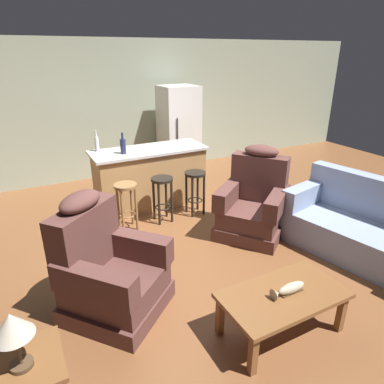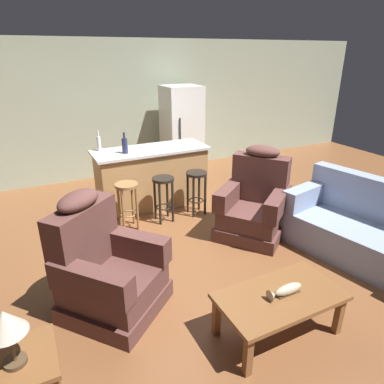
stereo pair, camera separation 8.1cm
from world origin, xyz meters
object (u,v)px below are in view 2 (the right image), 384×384
at_px(recliner_near_island, 254,205).
at_px(bar_stool_right, 196,185).
at_px(table_lamp, 6,325).
at_px(bar_stool_left, 127,198).
at_px(end_table, 19,372).
at_px(couch, 369,232).
at_px(bar_stool_middle, 163,191).
at_px(bottle_tall_green, 99,143).
at_px(refrigerator, 182,131).
at_px(kitchen_island, 152,177).
at_px(recliner_near_lamp, 106,271).
at_px(fish_figurine, 285,291).
at_px(bottle_short_amber, 125,145).
at_px(coffee_table, 280,300).

relative_size(recliner_near_island, bar_stool_right, 1.76).
relative_size(table_lamp, bar_stool_left, 0.60).
height_order(recliner_near_island, end_table, recliner_near_island).
distance_m(couch, bar_stool_middle, 2.74).
bearing_deg(bottle_tall_green, refrigerator, 27.58).
bearing_deg(kitchen_island, table_lamp, -123.68).
distance_m(recliner_near_lamp, refrigerator, 4.11).
distance_m(fish_figurine, bottle_tall_green, 3.55).
height_order(refrigerator, bottle_short_amber, refrigerator).
xyz_separation_m(fish_figurine, recliner_near_lamp, (-1.30, 1.04, -0.04)).
relative_size(fish_figurine, table_lamp, 0.83).
height_order(coffee_table, bar_stool_middle, bar_stool_middle).
bearing_deg(bar_stool_middle, bar_stool_left, 180.00).
xyz_separation_m(couch, end_table, (-3.81, -0.37, 0.12)).
relative_size(fish_figurine, bar_stool_right, 0.50).
distance_m(recliner_near_island, kitchen_island, 1.78).
bearing_deg(couch, bar_stool_right, -69.19).
bearing_deg(refrigerator, table_lamp, -126.37).
xyz_separation_m(couch, bar_stool_left, (-2.38, 2.03, 0.13)).
relative_size(end_table, bar_stool_middle, 0.82).
xyz_separation_m(coffee_table, couch, (1.78, 0.49, -0.02)).
relative_size(couch, bottle_tall_green, 6.43).
bearing_deg(bottle_short_amber, recliner_near_lamp, -112.14).
height_order(refrigerator, bottle_tall_green, refrigerator).
bearing_deg(bar_stool_right, bottle_short_amber, 148.69).
xyz_separation_m(bar_stool_right, bottle_tall_green, (-1.22, 0.87, 0.60)).
distance_m(table_lamp, bottle_short_amber, 3.39).
distance_m(recliner_near_island, bar_stool_middle, 1.32).
bearing_deg(table_lamp, bottle_short_amber, 61.65).
relative_size(table_lamp, bottle_tall_green, 1.30).
height_order(recliner_near_lamp, refrigerator, refrigerator).
bearing_deg(recliner_near_island, bar_stool_left, -67.77).
distance_m(kitchen_island, bar_stool_left, 0.87).
height_order(bar_stool_middle, bottle_tall_green, bottle_tall_green).
height_order(fish_figurine, bottle_short_amber, bottle_short_amber).
height_order(couch, bottle_short_amber, bottle_short_amber).
bearing_deg(bottle_short_amber, coffee_table, -82.14).
height_order(kitchen_island, bottle_tall_green, bottle_tall_green).
distance_m(fish_figurine, bar_stool_middle, 2.54).
relative_size(bar_stool_middle, bottle_short_amber, 2.16).
bearing_deg(bar_stool_left, bar_stool_middle, 0.00).
xyz_separation_m(fish_figurine, recliner_near_island, (0.88, 1.64, -0.04)).
bearing_deg(end_table, fish_figurine, -3.78).
relative_size(table_lamp, kitchen_island, 0.23).
bearing_deg(table_lamp, coffee_table, -2.81).
xyz_separation_m(bar_stool_middle, bar_stool_right, (0.54, 0.00, 0.00)).
relative_size(coffee_table, bar_stool_middle, 1.62).
relative_size(fish_figurine, couch, 0.17).
bearing_deg(bar_stool_right, table_lamp, -136.12).
distance_m(bottle_tall_green, bottle_short_amber, 0.44).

